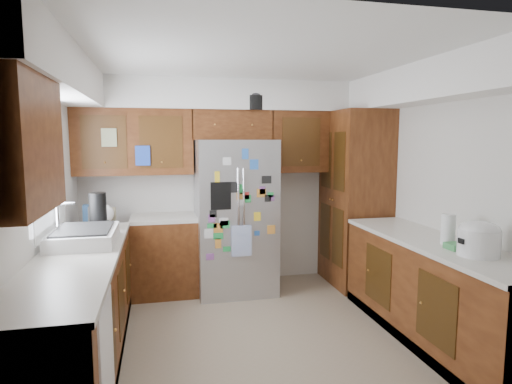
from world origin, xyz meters
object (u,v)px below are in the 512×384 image
pantry (355,199)px  paper_towel (448,229)px  fridge (235,217)px  rice_cooker (479,238)px

pantry → paper_towel: (0.01, -1.75, -0.03)m
pantry → fridge: 1.51m
pantry → rice_cooker: (-0.00, -2.12, -0.01)m
pantry → fridge: pantry is taller
pantry → fridge: size_ratio=1.19×
pantry → paper_towel: size_ratio=8.34×
rice_cooker → pantry: bearing=90.0°
rice_cooker → paper_towel: bearing=88.4°
pantry → rice_cooker: pantry is taller
fridge → paper_towel: fridge is taller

